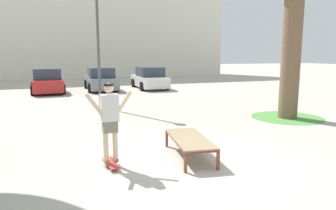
{
  "coord_description": "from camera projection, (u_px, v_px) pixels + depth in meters",
  "views": [
    {
      "loc": [
        -2.61,
        -6.1,
        2.38
      ],
      "look_at": [
        0.21,
        1.84,
        1.0
      ],
      "focal_mm": 33.37,
      "sensor_mm": 36.0,
      "label": 1
    }
  ],
  "objects": [
    {
      "name": "car_white",
      "position": [
        150.0,
        79.0,
        21.65
      ],
      "size": [
        1.97,
        4.22,
        1.5
      ],
      "color": "silver",
      "rests_on": "ground"
    },
    {
      "name": "light_post",
      "position": [
        97.0,
        20.0,
        13.4
      ],
      "size": [
        0.36,
        0.36,
        5.83
      ],
      "color": "#4C4C51",
      "rests_on": "ground"
    },
    {
      "name": "grass_patch_near_right",
      "position": [
        287.0,
        117.0,
        11.81
      ],
      "size": [
        2.65,
        2.65,
        0.01
      ],
      "primitive_type": "cylinder",
      "color": "#519342",
      "rests_on": "ground"
    },
    {
      "name": "skate_box",
      "position": [
        190.0,
        140.0,
        7.23
      ],
      "size": [
        1.0,
        1.98,
        0.46
      ],
      "color": "brown",
      "rests_on": "ground"
    },
    {
      "name": "skateboard",
      "position": [
        111.0,
        163.0,
        6.67
      ],
      "size": [
        0.26,
        0.81,
        0.09
      ],
      "color": "#B23333",
      "rests_on": "ground"
    },
    {
      "name": "skater",
      "position": [
        110.0,
        117.0,
        6.51
      ],
      "size": [
        1.0,
        0.3,
        1.69
      ],
      "color": "beige",
      "rests_on": "skateboard"
    },
    {
      "name": "car_red",
      "position": [
        47.0,
        81.0,
        19.42
      ],
      "size": [
        2.08,
        4.28,
        1.5
      ],
      "color": "red",
      "rests_on": "ground"
    },
    {
      "name": "car_grey",
      "position": [
        101.0,
        80.0,
        20.68
      ],
      "size": [
        1.93,
        4.21,
        1.5
      ],
      "color": "slate",
      "rests_on": "ground"
    },
    {
      "name": "ground_plane",
      "position": [
        187.0,
        163.0,
        6.92
      ],
      "size": [
        120.0,
        120.0,
        0.0
      ],
      "primitive_type": "plane",
      "color": "#B2AA9E"
    },
    {
      "name": "building_facade",
      "position": [
        40.0,
        22.0,
        30.45
      ],
      "size": [
        37.88,
        4.0,
        10.89
      ],
      "primitive_type": "cube",
      "color": "silver",
      "rests_on": "ground"
    }
  ]
}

